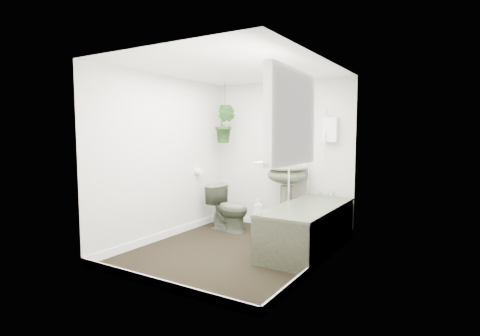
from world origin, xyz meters
The scene contains 22 objects.
floor centered at (0.00, 0.00, -0.01)m, with size 2.30×2.80×0.02m, color black.
ceiling centered at (0.00, 0.00, 2.31)m, with size 2.30×2.80×0.02m, color white.
wall_back centered at (0.00, 1.41, 1.15)m, with size 2.30×0.02×2.30m, color silver.
wall_front centered at (0.00, -1.41, 1.15)m, with size 2.30×0.02×2.30m, color silver.
wall_left centered at (-1.16, 0.00, 1.15)m, with size 0.02×2.80×2.30m, color silver.
wall_right centered at (1.16, 0.00, 1.15)m, with size 0.02×2.80×2.30m, color silver.
skirting centered at (0.00, 0.00, 0.05)m, with size 2.30×2.80×0.10m, color white.
bathtub centered at (0.80, 0.50, 0.29)m, with size 0.72×1.72×0.58m, color #4A523E, non-canonical shape.
bath_screen centered at (0.47, 0.99, 1.28)m, with size 0.04×0.72×1.40m, color silver, non-canonical shape.
shower_box centered at (0.80, 1.34, 1.55)m, with size 0.20×0.10×0.35m, color white.
oval_mirror centered at (0.20, 1.37, 1.50)m, with size 0.46×0.03×0.62m, color beige.
wall_sconce centered at (-0.20, 1.36, 1.40)m, with size 0.04×0.04×0.22m, color black.
toilet_roll_holder centered at (-1.10, 0.70, 0.90)m, with size 0.11×0.11×0.11m, color white.
window_recess centered at (1.09, -0.70, 1.65)m, with size 0.08×1.00×0.90m, color white.
window_sill centered at (1.02, -0.70, 1.23)m, with size 0.18×1.00×0.04m, color white.
window_blinds centered at (1.04, -0.70, 1.65)m, with size 0.01×0.86×0.76m, color white.
toilet centered at (-0.60, 0.80, 0.35)m, with size 0.39×0.69×0.70m, color #4A523E.
pedestal_sink centered at (0.20, 1.15, 0.50)m, with size 0.59×0.50×1.00m, color #4A523E, non-canonical shape.
sill_plant centered at (1.00, -0.40, 1.38)m, with size 0.23×0.20×0.26m, color black.
hanging_plant centered at (-0.84, 1.07, 1.64)m, with size 0.33×0.27×0.60m, color black.
soap_bottle centered at (0.51, -0.29, 0.67)m, with size 0.08×0.08×0.17m, color black.
hanging_pot centered at (-0.84, 1.07, 1.89)m, with size 0.16×0.16×0.12m, color #28251D.
Camera 1 is at (2.52, -3.96, 1.50)m, focal length 28.00 mm.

